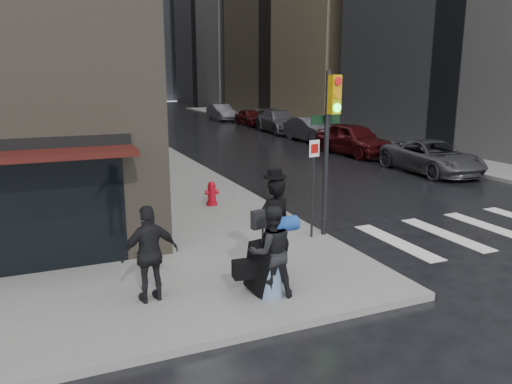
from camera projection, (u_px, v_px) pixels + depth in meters
ground at (291, 278)px, 10.38m from camera, size 140.00×140.00×0.00m
sidewalk_left at (114, 135)px, 34.53m from camera, size 4.00×50.00×0.15m
sidewalk_right at (288, 127)px, 39.69m from camera, size 3.00×50.00×0.15m
crosswalk at (511, 224)px, 14.14m from camera, size 8.50×3.00×0.01m
bldg_right_far at (269, 13)px, 69.37m from camera, size 22.00×20.00×25.00m
man_overcoat at (272, 235)px, 9.65m from camera, size 1.18×1.33×2.26m
man_jeans at (270, 251)px, 9.00m from camera, size 1.22×0.75×1.73m
man_greycoat at (150, 254)px, 8.83m from camera, size 1.08×0.56×1.77m
traffic_light at (328, 132)px, 12.07m from camera, size 1.00×0.55×4.08m
fire_hydrant at (212, 194)px, 15.53m from camera, size 0.43×0.33×0.76m
parked_car_0 at (432, 157)px, 21.38m from camera, size 2.54×5.10×1.39m
parked_car_1 at (354, 139)px, 26.19m from camera, size 2.29×5.01×1.67m
parked_car_2 at (311, 130)px, 31.35m from camera, size 1.81×4.61×1.50m
parked_car_3 at (280, 121)px, 36.46m from camera, size 2.60×5.69×1.61m
parked_car_4 at (251, 117)px, 41.42m from camera, size 1.63×4.03×1.37m
parked_car_5 at (221, 112)px, 46.10m from camera, size 1.59×4.47×1.47m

